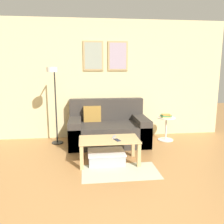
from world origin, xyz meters
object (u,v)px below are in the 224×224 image
object	(u,v)px
couch	(108,129)
side_table	(166,126)
floor_lamp	(54,92)
book_stack	(166,116)
cell_phone	(117,140)
coffee_table	(109,143)
remote_control	(114,137)
storage_bin	(106,157)

from	to	relation	value
couch	side_table	world-z (taller)	couch
floor_lamp	book_stack	world-z (taller)	floor_lamp
side_table	cell_phone	distance (m)	1.67
coffee_table	remote_control	bearing A→B (deg)	36.84
floor_lamp	cell_phone	distance (m)	1.62
floor_lamp	remote_control	distance (m)	1.51
coffee_table	storage_bin	xyz separation A→B (m)	(-0.05, 0.00, -0.23)
side_table	book_stack	distance (m)	0.23
side_table	remote_control	size ratio (longest dim) A/B	3.35
floor_lamp	cell_phone	size ratio (longest dim) A/B	11.09
coffee_table	cell_phone	size ratio (longest dim) A/B	6.94
floor_lamp	storage_bin	bearing A→B (deg)	-45.32
remote_control	cell_phone	xyz separation A→B (m)	(0.03, -0.15, -0.01)
couch	book_stack	xyz separation A→B (m)	(1.24, -0.00, 0.24)
cell_phone	book_stack	bearing A→B (deg)	23.78
couch	storage_bin	size ratio (longest dim) A/B	2.63
side_table	remote_control	bearing A→B (deg)	-141.74
storage_bin	cell_phone	xyz separation A→B (m)	(0.17, -0.09, 0.31)
coffee_table	book_stack	xyz separation A→B (m)	(1.32, 1.04, 0.21)
floor_lamp	cell_phone	xyz separation A→B (m)	(1.08, -1.01, -0.67)
floor_lamp	side_table	xyz separation A→B (m)	(2.30, 0.13, -0.78)
side_table	coffee_table	bearing A→B (deg)	-141.83
coffee_table	book_stack	world-z (taller)	book_stack
coffee_table	floor_lamp	size ratio (longest dim) A/B	0.63
couch	storage_bin	bearing A→B (deg)	-97.33
storage_bin	couch	bearing A→B (deg)	82.67
storage_bin	book_stack	size ratio (longest dim) A/B	2.62
side_table	book_stack	world-z (taller)	book_stack
coffee_table	cell_phone	bearing A→B (deg)	-35.13
coffee_table	side_table	size ratio (longest dim) A/B	1.93
side_table	cell_phone	bearing A→B (deg)	-136.94
floor_lamp	couch	bearing A→B (deg)	6.56
side_table	storage_bin	bearing A→B (deg)	-142.84
book_stack	coffee_table	bearing A→B (deg)	-141.86
remote_control	side_table	bearing A→B (deg)	58.91
book_stack	remote_control	size ratio (longest dim) A/B	1.53
coffee_table	book_stack	bearing A→B (deg)	38.14
storage_bin	cell_phone	distance (m)	0.36
coffee_table	side_table	bearing A→B (deg)	38.17
storage_bin	cell_phone	size ratio (longest dim) A/B	4.30
couch	cell_phone	bearing A→B (deg)	-88.23
couch	cell_phone	xyz separation A→B (m)	(0.03, -1.13, 0.12)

